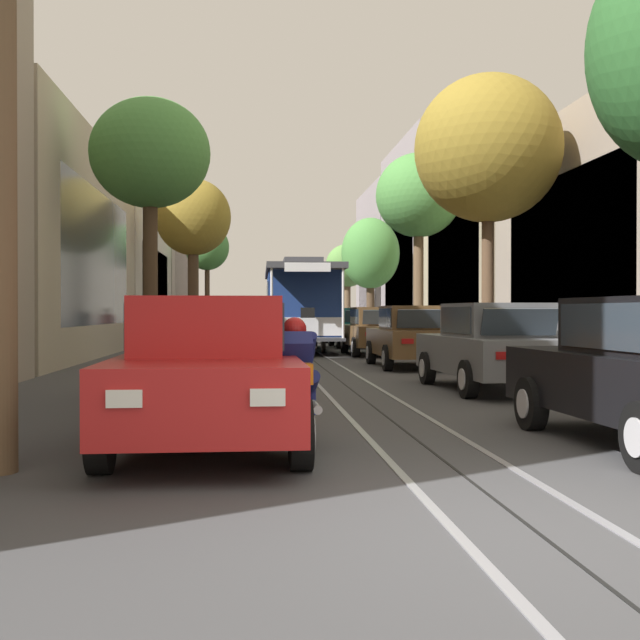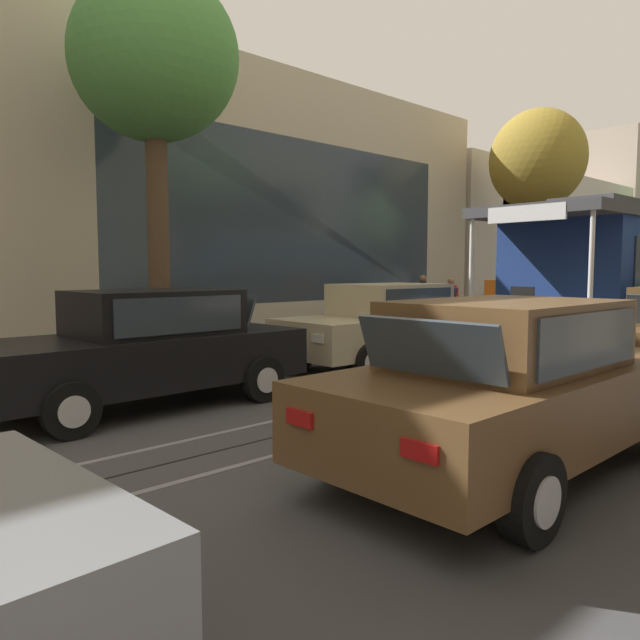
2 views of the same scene
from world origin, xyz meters
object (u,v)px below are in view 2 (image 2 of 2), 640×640
(parked_car_black_mid_left, at_px, (147,348))
(street_tree_kerb_left_second, at_px, (154,63))
(parked_car_beige_fourth_left, at_px, (385,325))
(parked_car_brown_mid_right, at_px, (512,384))
(cable_car_trolley, at_px, (630,278))
(parked_car_orange_fifth_left, at_px, (528,310))
(pedestrian_on_left_pavement, at_px, (423,301))
(street_tree_kerb_left_mid, at_px, (537,163))
(pedestrian_crossing_far, at_px, (451,300))

(parked_car_black_mid_left, distance_m, street_tree_kerb_left_second, 5.08)
(parked_car_black_mid_left, distance_m, parked_car_beige_fourth_left, 4.94)
(parked_car_brown_mid_right, height_order, cable_car_trolley, cable_car_trolley)
(parked_car_orange_fifth_left, height_order, street_tree_kerb_left_second, street_tree_kerb_left_second)
(cable_car_trolley, xyz_separation_m, pedestrian_on_left_pavement, (-5.21, -0.84, -0.71))
(cable_car_trolley, relative_size, pedestrian_on_left_pavement, 5.41)
(parked_car_brown_mid_right, relative_size, cable_car_trolley, 0.48)
(parked_car_black_mid_left, xyz_separation_m, pedestrian_on_left_pavement, (-2.84, 9.88, 0.16))
(street_tree_kerb_left_second, bearing_deg, parked_car_beige_fourth_left, 61.79)
(cable_car_trolley, bearing_deg, street_tree_kerb_left_mid, 139.32)
(parked_car_beige_fourth_left, distance_m, cable_car_trolley, 6.30)
(parked_car_brown_mid_right, bearing_deg, street_tree_kerb_left_second, -179.98)
(parked_car_beige_fourth_left, height_order, cable_car_trolley, cable_car_trolley)
(pedestrian_crossing_far, bearing_deg, street_tree_kerb_left_second, -82.70)
(parked_car_beige_fourth_left, bearing_deg, parked_car_brown_mid_right, -38.19)
(street_tree_kerb_left_second, height_order, pedestrian_crossing_far, street_tree_kerb_left_second)
(street_tree_kerb_left_second, distance_m, pedestrian_crossing_far, 11.69)
(street_tree_kerb_left_second, bearing_deg, pedestrian_on_left_pavement, 95.81)
(parked_car_orange_fifth_left, xyz_separation_m, parked_car_brown_mid_right, (4.83, -9.56, 0.00))
(parked_car_beige_fourth_left, xyz_separation_m, street_tree_kerb_left_mid, (-1.81, 9.36, 4.40))
(parked_car_beige_fourth_left, distance_m, parked_car_brown_mid_right, 5.95)
(parked_car_beige_fourth_left, bearing_deg, pedestrian_crossing_far, 115.41)
(pedestrian_on_left_pavement, bearing_deg, pedestrian_crossing_far, 103.26)
(street_tree_kerb_left_mid, height_order, pedestrian_on_left_pavement, street_tree_kerb_left_mid)
(parked_car_beige_fourth_left, bearing_deg, street_tree_kerb_left_second, -118.21)
(street_tree_kerb_left_mid, relative_size, cable_car_trolley, 0.75)
(pedestrian_crossing_far, bearing_deg, cable_car_trolley, -12.59)
(parked_car_black_mid_left, distance_m, street_tree_kerb_left_mid, 15.07)
(parked_car_beige_fourth_left, relative_size, pedestrian_crossing_far, 2.78)
(parked_car_black_mid_left, height_order, parked_car_orange_fifth_left, same)
(parked_car_brown_mid_right, xyz_separation_m, cable_car_trolley, (-2.32, 9.46, 0.86))
(parked_car_black_mid_left, relative_size, street_tree_kerb_left_mid, 0.63)
(parked_car_brown_mid_right, relative_size, pedestrian_on_left_pavement, 2.58)
(street_tree_kerb_left_mid, bearing_deg, cable_car_trolley, -40.68)
(street_tree_kerb_left_mid, distance_m, cable_car_trolley, 6.54)
(parked_car_beige_fourth_left, relative_size, pedestrian_on_left_pavement, 2.61)
(parked_car_orange_fifth_left, distance_m, pedestrian_crossing_far, 3.41)
(pedestrian_on_left_pavement, height_order, pedestrian_crossing_far, pedestrian_on_left_pavement)
(parked_car_beige_fourth_left, bearing_deg, street_tree_kerb_left_mid, 100.96)
(parked_car_orange_fifth_left, bearing_deg, cable_car_trolley, -2.28)
(parked_car_beige_fourth_left, height_order, street_tree_kerb_left_mid, street_tree_kerb_left_mid)
(parked_car_beige_fourth_left, xyz_separation_m, pedestrian_crossing_far, (-3.35, 7.05, 0.10))
(street_tree_kerb_left_mid, relative_size, pedestrian_on_left_pavement, 4.07)
(parked_car_beige_fourth_left, distance_m, street_tree_kerb_left_mid, 10.50)
(parked_car_beige_fourth_left, distance_m, pedestrian_crossing_far, 7.81)
(street_tree_kerb_left_mid, height_order, pedestrian_crossing_far, street_tree_kerb_left_mid)
(street_tree_kerb_left_mid, bearing_deg, parked_car_black_mid_left, -82.82)
(street_tree_kerb_left_mid, bearing_deg, pedestrian_on_left_pavement, -103.24)
(street_tree_kerb_left_mid, xyz_separation_m, cable_car_trolley, (4.17, -3.58, -3.54))
(pedestrian_crossing_far, bearing_deg, pedestrian_on_left_pavement, -76.74)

